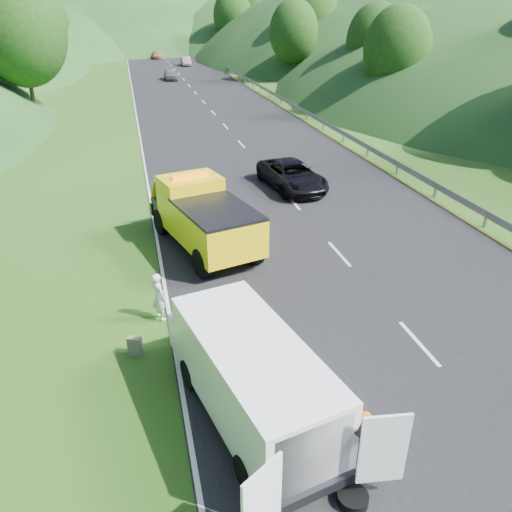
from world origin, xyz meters
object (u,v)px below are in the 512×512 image
object	(u,v)px
child	(207,338)
passing_suv	(292,188)
spare_tire	(352,503)
white_van	(250,374)
tow_truck	(203,216)
suitcase	(135,346)
woman	(161,318)
worker	(357,481)

from	to	relation	value
child	passing_suv	xyz separation A→B (m)	(6.51, 12.31, 0.00)
child	spare_tire	world-z (taller)	child
white_van	tow_truck	bearing A→B (deg)	75.24
tow_truck	suitcase	world-z (taller)	tow_truck
woman	spare_tire	world-z (taller)	woman
spare_tire	suitcase	bearing A→B (deg)	124.63
tow_truck	woman	bearing A→B (deg)	-128.80
tow_truck	worker	distance (m)	12.04
tow_truck	child	bearing A→B (deg)	-113.20
worker	spare_tire	distance (m)	0.52
white_van	spare_tire	distance (m)	3.36
white_van	spare_tire	world-z (taller)	white_van
spare_tire	passing_suv	size ratio (longest dim) A/B	0.12
woman	child	xyz separation A→B (m)	(1.24, -1.38, 0.00)
tow_truck	spare_tire	bearing A→B (deg)	-100.23
spare_tire	passing_suv	distance (m)	18.96
suitcase	passing_suv	distance (m)	15.25
white_van	woman	size ratio (longest dim) A/B	4.28
white_van	woman	bearing A→B (deg)	97.92
white_van	child	distance (m)	3.60
child	spare_tire	bearing A→B (deg)	-23.36
child	passing_suv	distance (m)	13.92
spare_tire	tow_truck	bearing A→B (deg)	94.95
white_van	child	xyz separation A→B (m)	(-0.52, 3.32, -1.27)
white_van	spare_tire	bearing A→B (deg)	-75.36
worker	suitcase	distance (m)	6.87
woman	spare_tire	distance (m)	8.12
woman	passing_suv	xyz separation A→B (m)	(7.75, 10.93, 0.00)
worker	passing_suv	size ratio (longest dim) A/B	0.34
woman	passing_suv	distance (m)	13.40
white_van	worker	world-z (taller)	white_van
woman	suitcase	size ratio (longest dim) A/B	2.64
suitcase	spare_tire	distance (m)	7.04
tow_truck	passing_suv	size ratio (longest dim) A/B	1.32
tow_truck	white_van	size ratio (longest dim) A/B	1.01
passing_suv	woman	bearing A→B (deg)	-132.24
worker	passing_suv	xyz separation A→B (m)	(4.27, 17.97, 0.00)
worker	child	bearing A→B (deg)	105.95
white_van	woman	xyz separation A→B (m)	(-1.76, 4.70, -1.27)
child	passing_suv	size ratio (longest dim) A/B	0.22
worker	suitcase	xyz separation A→B (m)	(-4.29, 5.36, 0.30)
spare_tire	passing_suv	bearing A→B (deg)	76.08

